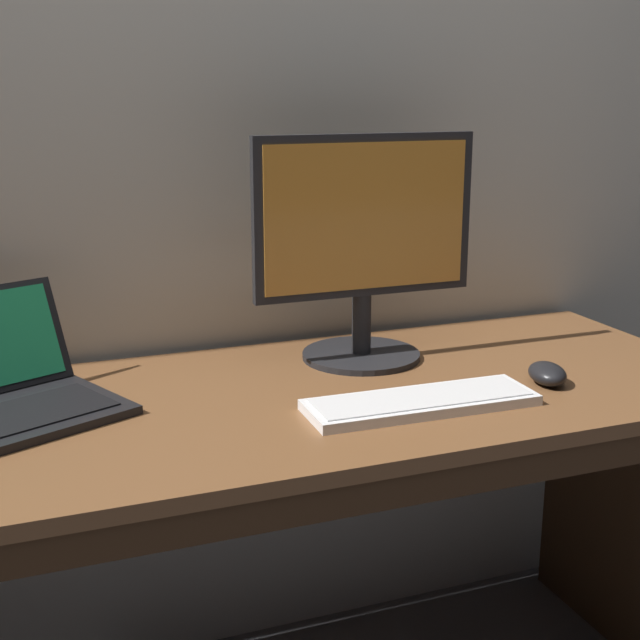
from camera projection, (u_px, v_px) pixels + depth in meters
desk at (271, 512)px, 1.68m from camera, size 1.84×0.69×0.75m
laptop_black at (13, 389)px, 1.55m from camera, size 0.41×0.41×0.20m
external_monitor at (364, 246)px, 1.80m from camera, size 0.47×0.25×0.47m
wired_keyboard at (421, 402)px, 1.58m from camera, size 0.43×0.14×0.02m
computer_mouse at (547, 374)px, 1.70m from camera, size 0.09×0.11×0.04m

